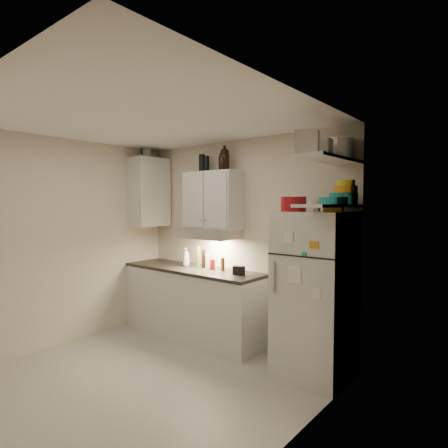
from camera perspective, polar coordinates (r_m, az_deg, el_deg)
The scene contains 36 objects.
floor at distance 4.18m, azimuth -11.45°, elevation -22.32°, with size 3.20×3.00×0.02m, color #B3AEA5.
ceiling at distance 3.87m, azimuth -11.88°, elevation 15.45°, with size 3.20×3.00×0.02m, color white.
back_wall at distance 4.89m, azimuth 2.31°, elevation -2.53°, with size 3.20×0.02×2.60m, color beige.
left_wall at distance 5.15m, azimuth -22.94°, elevation -2.48°, with size 0.02×3.00×2.60m, color beige.
right_wall at distance 2.75m, azimuth 9.97°, elevation -6.95°, with size 0.02×3.00×2.60m, color beige.
base_cabinet at distance 5.16m, azimuth -4.82°, elevation -11.94°, with size 2.10×0.60×0.88m, color silver.
countertop at distance 5.07m, azimuth -4.84°, elevation -6.91°, with size 2.10×0.62×0.04m, color black.
upper_cabinet at distance 4.92m, azimuth -1.70°, elevation 3.63°, with size 0.80×0.33×0.75m, color silver.
side_cabinet at distance 5.65m, azimuth -11.33°, elevation 4.77°, with size 0.33×0.55×1.00m, color silver.
range_hood at distance 4.88m, azimuth -2.20°, elevation -1.48°, with size 0.76×0.46×0.12m, color silver.
fridge at distance 4.01m, azimuth 13.71°, elevation -10.37°, with size 0.70×0.68×1.70m, color silver.
shelf_hi at distance 3.72m, azimuth 15.86°, elevation 9.48°, with size 0.30×0.95×0.03m, color silver.
shelf_lo at distance 3.70m, azimuth 15.76°, elevation 2.69°, with size 0.30×0.95×0.03m, color silver.
knife_strip at distance 4.47m, azimuth 9.27°, elevation -2.83°, with size 0.42×0.02×0.03m, color black.
dutch_oven at distance 3.88m, azimuth 10.54°, elevation 2.99°, with size 0.26×0.26×0.15m, color maroon.
book_stack at distance 3.68m, azimuth 16.34°, elevation 2.31°, with size 0.17×0.22×0.07m, color #C28618.
spice_jar at distance 3.89m, azimuth 13.98°, elevation 2.69°, with size 0.07×0.07×0.11m, color silver.
stock_pot at distance 4.10m, azimuth 16.93°, elevation 10.69°, with size 0.32×0.32×0.23m, color silver.
tin_a at distance 3.71m, azimuth 14.65°, elevation 11.11°, with size 0.18×0.16×0.18m, color #AAAAAD.
tin_b at distance 3.39m, azimuth 12.58°, elevation 12.06°, with size 0.19×0.19×0.19m, color #AAAAAD.
bowl_teal at distance 3.91m, azimuth 17.71°, elevation 3.72°, with size 0.28×0.28×0.11m, color #188581.
bowl_orange at distance 3.88m, azimuth 18.05°, elevation 5.05°, with size 0.22×0.22×0.07m, color orange.
bowl_yellow at distance 3.88m, azimuth 18.07°, elevation 5.96°, with size 0.18×0.18×0.06m, color yellow.
plates at distance 3.59m, azimuth 16.31°, elevation 3.43°, with size 0.26×0.26×0.06m, color #188581.
growler_a at distance 4.83m, azimuth -0.23°, elevation 9.55°, with size 0.10×0.10×0.24m, color black, non-canonical shape.
growler_b at distance 4.85m, azimuth 0.09°, elevation 9.84°, with size 0.13×0.13×0.30m, color black, non-canonical shape.
thermos_a at distance 5.07m, azimuth -2.68°, elevation 9.08°, with size 0.07×0.07×0.22m, color black.
thermos_b at distance 5.09m, azimuth -3.37°, elevation 9.19°, with size 0.08×0.08×0.24m, color black.
side_jar at distance 5.77m, azimuth -11.71°, elevation 10.52°, with size 0.12×0.12×0.16m, color silver.
soap_bottle at distance 5.20m, azimuth -5.82°, elevation -4.85°, with size 0.11×0.11×0.28m, color silver.
pepper_mill at distance 4.81m, azimuth -0.21°, elevation -6.16°, with size 0.05×0.05×0.17m, color brown.
oil_bottle at distance 5.12m, azimuth -3.98°, elevation -5.00°, with size 0.05×0.05×0.28m, color olive.
vinegar_bottle at distance 5.05m, azimuth -3.10°, elevation -5.28°, with size 0.05×0.05×0.25m, color black.
clear_bottle at distance 5.01m, azimuth -2.54°, elevation -5.71°, with size 0.06×0.06×0.18m, color silver.
red_jar at distance 4.91m, azimuth -1.78°, elevation -6.17°, with size 0.07×0.07×0.14m, color maroon.
caddy at distance 4.56m, azimuth 2.28°, elevation -7.08°, with size 0.13×0.09×0.11m, color black.
Camera 1 is at (2.95, -2.36, 1.78)m, focal length 30.00 mm.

